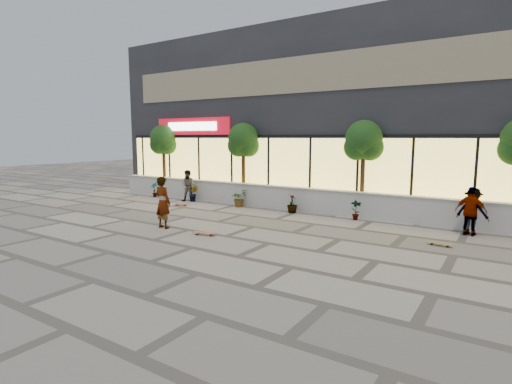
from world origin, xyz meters
The scene contains 18 objects.
ground centered at (0.00, 0.00, 0.00)m, with size 80.00×80.00×0.00m, color #A0978A.
planter_wall centered at (0.00, 7.00, 0.52)m, with size 22.00×0.42×1.04m.
retail_building centered at (0.00, 12.49, 4.25)m, with size 24.00×9.17×8.50m.
shrub_a centered at (-8.50, 6.45, 0.41)m, with size 0.43×0.29×0.81m, color #123A15.
shrub_b centered at (-5.70, 6.45, 0.41)m, with size 0.45×0.36×0.81m, color #123A15.
shrub_c centered at (-2.90, 6.45, 0.41)m, with size 0.73×0.63×0.81m, color #123A15.
shrub_d centered at (-0.10, 6.45, 0.41)m, with size 0.45×0.45×0.81m, color #123A15.
shrub_e centered at (2.70, 6.45, 0.41)m, with size 0.43×0.29×0.81m, color #123A15.
tree_west centered at (-9.00, 7.70, 2.99)m, with size 1.60×1.50×3.92m.
tree_midwest centered at (-3.50, 7.70, 2.99)m, with size 1.60×1.50×3.92m.
tree_mideast centered at (2.50, 7.70, 2.99)m, with size 1.60×1.50×3.92m.
skater_center centered at (-2.60, 1.38, 0.92)m, with size 0.67×0.44×1.85m, color silver.
skater_left centered at (-5.89, 6.30, 0.79)m, with size 0.77×0.60×1.59m, color tan.
skater_right_near centered at (6.67, 6.06, 0.81)m, with size 0.95×0.39×1.62m, color white.
skater_right_far centered at (6.70, 6.30, 0.78)m, with size 1.01×0.58×1.56m, color maroon.
skateboard_center centered at (-0.67, 1.34, 0.08)m, with size 0.83×0.40×0.10m.
skateboard_left centered at (-5.37, 5.17, 0.07)m, with size 0.73×0.33×0.09m.
skateboard_right_near centered at (6.05, 4.16, 0.07)m, with size 0.72×0.26×0.09m.
Camera 1 is at (7.74, -8.52, 3.20)m, focal length 28.00 mm.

